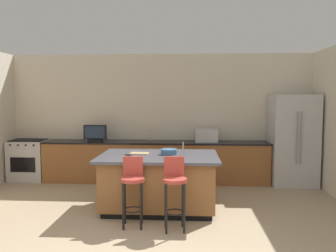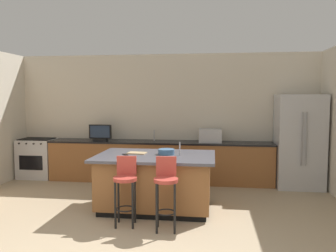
{
  "view_description": "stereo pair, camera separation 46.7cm",
  "coord_description": "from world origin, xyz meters",
  "views": [
    {
      "loc": [
        0.65,
        -3.23,
        1.85
      ],
      "look_at": [
        0.28,
        3.06,
        1.33
      ],
      "focal_mm": 36.77,
      "sensor_mm": 36.0,
      "label": 1
    },
    {
      "loc": [
        1.11,
        -3.19,
        1.85
      ],
      "look_at": [
        0.28,
        3.06,
        1.33
      ],
      "focal_mm": 36.77,
      "sensor_mm": 36.0,
      "label": 2
    }
  ],
  "objects": [
    {
      "name": "kitchen_island",
      "position": [
        0.16,
        2.34,
        0.46
      ],
      "size": [
        1.94,
        1.32,
        0.91
      ],
      "color": "black",
      "rests_on": "ground_plane"
    },
    {
      "name": "tv_monitor",
      "position": [
        -1.39,
        4.13,
        1.06
      ],
      "size": [
        0.5,
        0.16,
        0.36
      ],
      "color": "black",
      "rests_on": "counter_back"
    },
    {
      "name": "bar_stool_right",
      "position": [
        0.46,
        1.46,
        0.62
      ],
      "size": [
        0.34,
        0.35,
        1.02
      ],
      "rotation": [
        0.0,
        0.0,
        0.11
      ],
      "color": "#B23D33",
      "rests_on": "ground_plane"
    },
    {
      "name": "fruit_bowl",
      "position": [
        0.33,
        2.43,
        0.95
      ],
      "size": [
        0.27,
        0.27,
        0.09
      ],
      "primitive_type": "cylinder",
      "color": "#3F668C",
      "rests_on": "kitchen_island"
    },
    {
      "name": "microwave",
      "position": [
        1.04,
        4.19,
        1.03
      ],
      "size": [
        0.48,
        0.36,
        0.28
      ],
      "primitive_type": "cube",
      "color": "#B7BABF",
      "rests_on": "counter_back"
    },
    {
      "name": "refrigerator",
      "position": [
        2.85,
        4.1,
        0.96
      ],
      "size": [
        0.92,
        0.81,
        1.91
      ],
      "color": "#B7BABF",
      "rests_on": "ground_plane"
    },
    {
      "name": "sink_faucet_back",
      "position": [
        -0.2,
        4.29,
        1.01
      ],
      "size": [
        0.02,
        0.02,
        0.24
      ],
      "primitive_type": "cylinder",
      "color": "#B2B2B7",
      "rests_on": "counter_back"
    },
    {
      "name": "counter_back",
      "position": [
        -0.07,
        4.19,
        0.45
      ],
      "size": [
        4.9,
        0.62,
        0.89
      ],
      "color": "brown",
      "rests_on": "ground_plane"
    },
    {
      "name": "cutting_board",
      "position": [
        -0.17,
        2.44,
        0.91
      ],
      "size": [
        0.32,
        0.23,
        0.02
      ],
      "primitive_type": "cube",
      "rotation": [
        0.0,
        0.0,
        -0.1
      ],
      "color": "tan",
      "rests_on": "kitchen_island"
    },
    {
      "name": "cell_phone",
      "position": [
        -0.34,
        2.29,
        0.91
      ],
      "size": [
        0.13,
        0.17,
        0.01
      ],
      "primitive_type": "cube",
      "rotation": [
        0.0,
        0.0,
        0.51
      ],
      "color": "black",
      "rests_on": "kitchen_island"
    },
    {
      "name": "range_oven",
      "position": [
        -2.91,
        4.18,
        0.45
      ],
      "size": [
        0.79,
        0.63,
        0.91
      ],
      "color": "#B7BABF",
      "rests_on": "ground_plane"
    },
    {
      "name": "bar_stool_left",
      "position": [
        -0.14,
        1.56,
        0.6
      ],
      "size": [
        0.34,
        0.35,
        0.99
      ],
      "rotation": [
        0.0,
        0.0,
        0.09
      ],
      "color": "#B23D33",
      "rests_on": "ground_plane"
    },
    {
      "name": "wall_back",
      "position": [
        0.0,
        4.57,
        1.41
      ],
      "size": [
        7.24,
        0.12,
        2.82
      ],
      "primitive_type": "cube",
      "color": "beige",
      "rests_on": "ground_plane"
    },
    {
      "name": "tv_remote",
      "position": [
        0.26,
        2.49,
        0.92
      ],
      "size": [
        0.09,
        0.18,
        0.02
      ],
      "primitive_type": "cube",
      "rotation": [
        0.0,
        0.0,
        -0.26
      ],
      "color": "black",
      "rests_on": "kitchen_island"
    },
    {
      "name": "sink_faucet_island",
      "position": [
        0.57,
        2.34,
        1.02
      ],
      "size": [
        0.02,
        0.02,
        0.22
      ],
      "primitive_type": "cylinder",
      "color": "#B2B2B7",
      "rests_on": "kitchen_island"
    }
  ]
}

